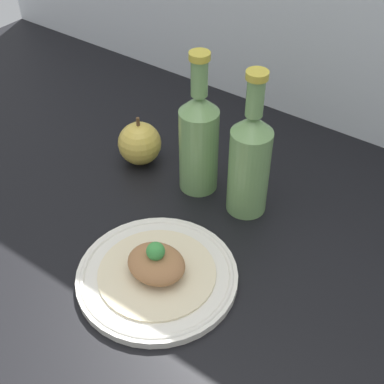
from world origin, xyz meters
TOP-DOWN VIEW (x-y plane):
  - ground_plane at (0.00, 0.00)cm, footprint 180.00×110.00cm
  - plate at (6.98, -3.54)cm, footprint 25.74×25.74cm
  - plated_food at (6.98, -3.54)cm, footprint 18.81×18.81cm
  - cider_bottle_left at (-1.16, 19.34)cm, footprint 7.25×7.25cm
  - cider_bottle_right at (9.50, 19.34)cm, footprint 7.25×7.25cm
  - apple at (-15.10, 18.80)cm, footprint 8.65×8.65cm

SIDE VIEW (x-z plane):
  - ground_plane at x=0.00cm, z-range -4.00..0.00cm
  - plate at x=6.98cm, z-range 0.05..1.62cm
  - plated_food at x=6.98cm, z-range -0.16..6.51cm
  - apple at x=-15.10cm, z-range -0.82..9.48cm
  - cider_bottle_left at x=-1.16cm, z-range -2.99..24.65cm
  - cider_bottle_right at x=9.50cm, z-range -2.99..24.65cm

